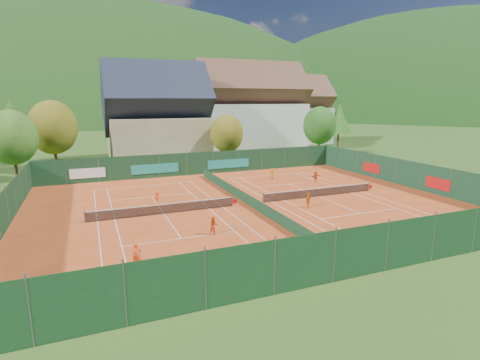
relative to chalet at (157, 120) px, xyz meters
name	(u,v)px	position (x,y,z in m)	size (l,w,h in m)	color
ground	(248,205)	(3.00, -30.00, -6.64)	(600.00, 600.00, 0.00)	#2B4B17
clay_pad	(248,204)	(3.00, -30.00, -6.62)	(40.00, 32.00, 0.01)	#AD4019
court_markings_left	(164,214)	(-5.00, -30.00, -6.61)	(11.03, 23.83, 0.00)	white
court_markings_right	(319,196)	(11.00, -30.00, -6.61)	(11.03, 23.83, 0.00)	white
tennis_net_left	(166,208)	(-4.85, -30.00, -6.12)	(13.30, 0.10, 1.02)	#59595B
tennis_net_right	(320,192)	(11.15, -30.00, -6.12)	(13.30, 0.10, 1.02)	#59595B
court_divider	(248,199)	(3.00, -30.00, -6.12)	(0.03, 28.80, 1.00)	#13341F
fence_north	(197,164)	(2.54, -14.01, -5.16)	(40.00, 0.10, 3.00)	#13351D
fence_south	(362,251)	(3.00, -46.00, -5.12)	(40.00, 0.04, 3.00)	#13351A
fence_west	(3,213)	(-17.00, -30.00, -5.12)	(0.04, 32.00, 3.00)	#12331B
fence_east	(408,174)	(23.00, -29.95, -5.14)	(0.09, 32.00, 3.00)	#133621
chalet	(157,120)	(0.00, 0.00, 0.00)	(16.20, 12.00, 16.00)	#C5B28B
hotel_block_a	(250,112)	(19.00, 6.00, 0.76)	(21.60, 11.00, 17.25)	silver
hotel_block_b	(292,114)	(33.00, 14.00, -0.01)	(17.28, 10.00, 15.50)	silver
tree_west_front	(12,137)	(-19.00, -10.00, -1.23)	(5.72, 5.72, 8.69)	#483319
tree_west_mid	(53,127)	(-15.00, -4.00, -0.56)	(6.44, 6.44, 9.78)	#49331A
tree_west_back	(12,120)	(-21.00, 4.00, 0.11)	(5.60, 5.60, 10.00)	#4C341B
tree_center	(227,134)	(9.00, -8.00, -1.91)	(5.01, 5.01, 7.60)	#492D1A
tree_east_front	(320,126)	(27.00, -6.00, -1.23)	(5.72, 5.72, 8.69)	#452718
tree_east_mid	(339,118)	(37.00, 2.00, -0.56)	(5.04, 5.04, 9.00)	#4A2B1A
tree_east_back	(285,114)	(29.00, 10.00, 0.12)	(7.15, 7.15, 10.86)	#442818
mountain_backdrop	(154,171)	(31.54, 203.48, -46.26)	(820.00, 530.00, 242.00)	black
ball_hopper	(465,221)	(16.01, -42.52, -6.07)	(0.34, 0.34, 0.80)	slate
loose_ball_0	(187,227)	(-4.04, -34.30, -6.59)	(0.07, 0.07, 0.07)	#CCD833
loose_ball_1	(405,238)	(10.01, -42.45, -6.59)	(0.07, 0.07, 0.07)	#CCD833
player_left_near	(137,256)	(-8.56, -40.24, -5.84)	(0.58, 0.38, 1.58)	#EB5114
player_left_mid	(214,226)	(-2.60, -36.60, -5.92)	(0.69, 0.54, 1.41)	#D04012
player_left_far	(157,198)	(-5.00, -26.63, -5.97)	(0.84, 0.49, 1.31)	#FC5416
player_right_near	(308,200)	(7.70, -33.11, -5.91)	(0.84, 0.35, 1.43)	orange
player_right_far_a	(272,173)	(10.56, -20.23, -5.94)	(0.67, 0.43, 1.36)	orange
player_right_far_b	(316,177)	(14.54, -23.96, -5.95)	(1.25, 0.40, 1.35)	#D04712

